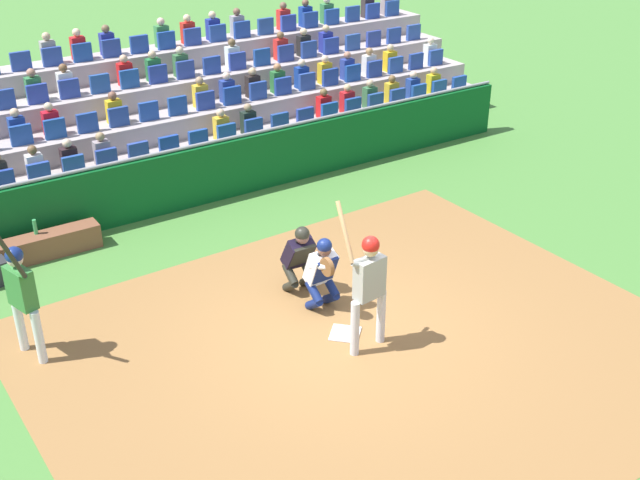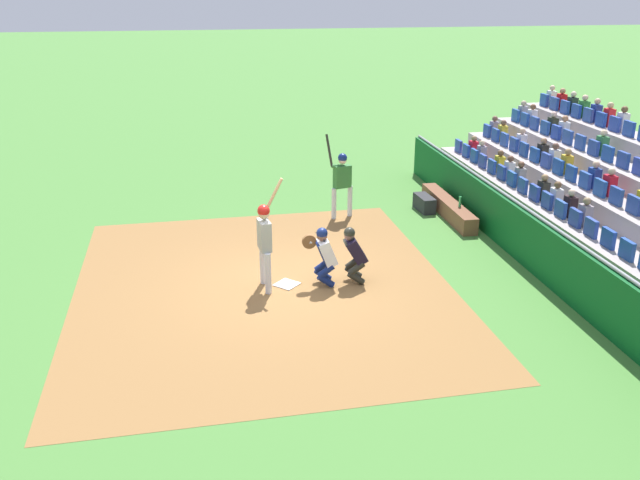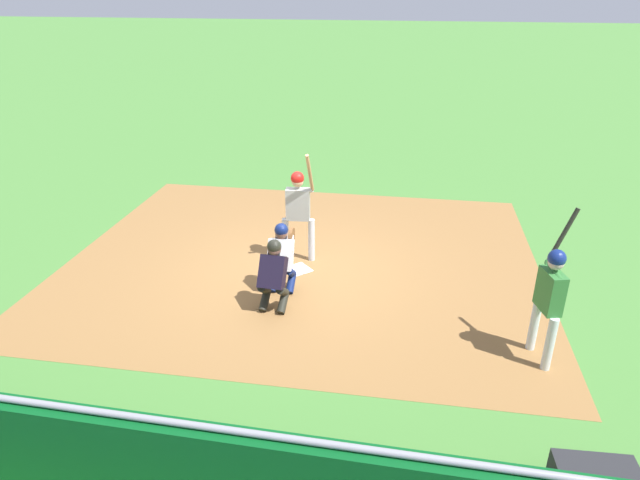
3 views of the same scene
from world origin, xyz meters
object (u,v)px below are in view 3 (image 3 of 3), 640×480
Objects in this scene: batter_at_plate at (298,206)px; equipment_duffel_bag at (593,479)px; home_plate_umpire at (273,273)px; catcher_crouching at (282,254)px; home_plate_marker at (298,269)px; on_deck_batter at (550,293)px.

batter_at_plate is 2.66× the size of equipment_duffel_bag.
batter_at_plate is 1.83× the size of home_plate_umpire.
catcher_crouching is at bearing 135.96° from equipment_duffel_bag.
catcher_crouching is 1.03× the size of home_plate_umpire.
home_plate_umpire reaches higher than home_plate_marker.
batter_at_plate is 1.78× the size of catcher_crouching.
on_deck_batter is (4.16, -2.49, -0.04)m from batter_at_plate.
home_plate_umpire is (-0.09, -1.42, 0.67)m from home_plate_marker.
home_plate_marker is 0.19× the size of batter_at_plate.
equipment_duffel_bag is 0.38× the size of on_deck_batter.
home_plate_marker is 0.35× the size of home_plate_umpire.
on_deck_batter reaches higher than equipment_duffel_bag.
catcher_crouching is at bearing -91.42° from batter_at_plate.
batter_at_plate is 1.30m from catcher_crouching.
catcher_crouching reaches higher than home_plate_marker.
on_deck_batter reaches higher than home_plate_umpire.
on_deck_batter is (-0.16, 2.41, 0.90)m from equipment_duffel_bag.
catcher_crouching reaches higher than home_plate_umpire.
equipment_duffel_bag is 2.58m from on_deck_batter.
on_deck_batter is (4.19, -1.27, 0.39)m from catcher_crouching.
catcher_crouching is 5.72m from equipment_duffel_bag.
on_deck_batter is at bearing -26.57° from home_plate_marker.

